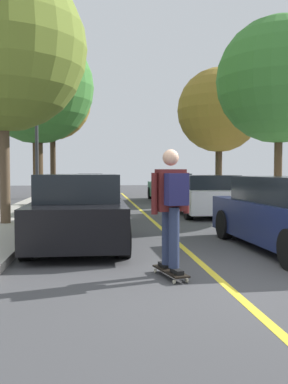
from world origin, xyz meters
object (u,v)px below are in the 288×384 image
streetlamp (37,120)px  skateboard (170,271)px  street_tree_left_near (37,87)px  street_tree_right_nearest (279,80)px  parked_car_left_near (86,196)px  parked_car_left_farthest (91,184)px  skateboarder (172,202)px  parked_car_right_far (171,187)px  street_tree_left_nearest (3,48)px  parked_car_left_nearest (79,211)px  parked_car_right_near (206,195)px  street_tree_left_far (52,102)px  street_tree_right_near (219,110)px  parked_car_left_far (89,188)px

streetlamp → skateboard: size_ratio=6.46×
street_tree_left_near → street_tree_right_nearest: 9.60m
street_tree_right_nearest → parked_car_left_near: bearing=168.2°
parked_car_left_near → parked_car_left_farthest: parked_car_left_near is taller
skateboarder → parked_car_right_far: bearing=80.2°
streetlamp → skateboard: (3.15, -9.80, -3.26)m
street_tree_left_nearest → skateboarder: 7.63m
parked_car_left_nearest → parked_car_left_farthest: parked_car_left_nearest is taller
parked_car_right_near → parked_car_right_far: bearing=90.0°
parked_car_left_farthest → street_tree_left_far: street_tree_left_far is taller
street_tree_left_nearest → street_tree_right_nearest: size_ratio=1.08×
parked_car_left_nearest → street_tree_right_near: (6.16, 11.21, 3.68)m
parked_car_left_farthest → street_tree_left_nearest: 17.05m
parked_car_right_far → street_tree_right_near: 4.51m
parked_car_left_near → street_tree_left_near: street_tree_left_near is taller
parked_car_left_farthest → parked_car_right_far: 7.68m
parked_car_right_far → street_tree_right_nearest: 9.37m
street_tree_left_near → street_tree_right_near: 8.41m
parked_car_left_far → parked_car_left_farthest: 6.67m
parked_car_left_far → parked_car_left_farthest: parked_car_left_farthest is taller
street_tree_right_nearest → street_tree_left_nearest: bearing=-169.1°
parked_car_right_near → parked_car_right_far: size_ratio=0.92×
parked_car_left_far → streetlamp: (-1.75, -5.68, 2.69)m
street_tree_right_near → skateboarder: size_ratio=3.63×
street_tree_left_nearest → skateboarder: street_tree_left_nearest is taller
streetlamp → street_tree_left_nearest: bearing=-94.1°
parked_car_left_near → streetlamp: 3.43m
parked_car_left_near → street_tree_left_nearest: street_tree_left_nearest is taller
parked_car_left_far → street_tree_left_far: street_tree_left_far is taller
parked_car_left_farthest → street_tree_right_nearest: (6.16, -14.85, 3.72)m
parked_car_left_farthest → parked_car_right_near: size_ratio=1.09×
parked_car_left_nearest → street_tree_right_near: street_tree_right_near is taller
parked_car_right_far → street_tree_left_far: (-6.16, 2.90, 4.68)m
street_tree_left_near → streetlamp: (0.29, -2.46, -1.60)m
parked_car_left_farthest → skateboard: 22.20m
parked_car_left_nearest → parked_car_right_far: (4.12, 12.81, -0.01)m
street_tree_left_nearest → skateboard: street_tree_left_nearest is taller
street_tree_right_nearest → street_tree_right_near: bearing=90.0°
parked_car_left_nearest → parked_car_right_near: size_ratio=0.97×
street_tree_right_near → parked_car_left_near: bearing=-138.4°
parked_car_left_near → skateboard: size_ratio=5.07×
street_tree_left_far → streetlamp: 8.99m
street_tree_right_nearest → streetlamp: bearing=162.4°
street_tree_right_nearest → streetlamp: (-7.91, 2.50, -1.05)m
parked_car_left_near → street_tree_left_nearest: 5.38m
parked_car_left_nearest → streetlamp: size_ratio=0.73×
parked_car_right_near → skateboard: parked_car_right_near is taller
street_tree_right_nearest → skateboard: street_tree_right_nearest is taller
parked_car_right_far → street_tree_right_nearest: street_tree_right_nearest is taller
street_tree_right_near → skateboarder: street_tree_right_near is taller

